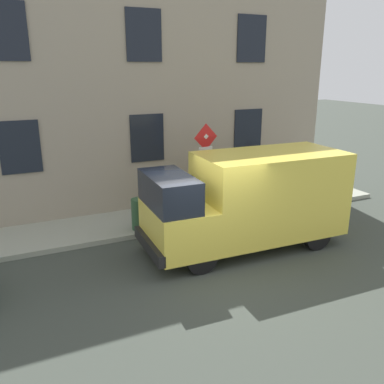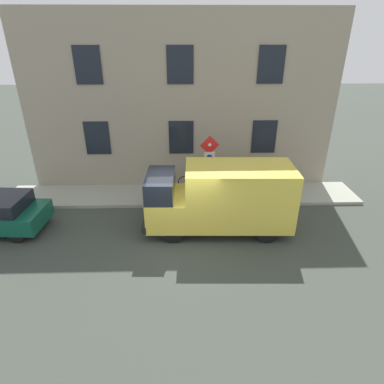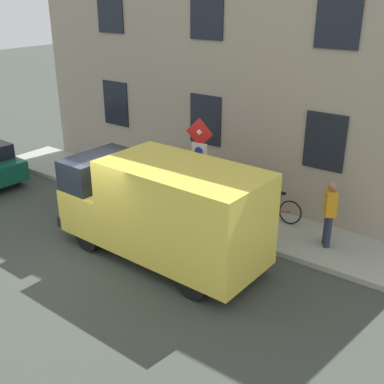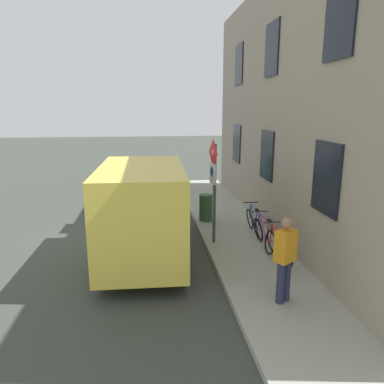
% 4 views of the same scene
% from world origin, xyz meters
% --- Properties ---
extents(ground_plane, '(80.00, 80.00, 0.00)m').
position_xyz_m(ground_plane, '(0.00, 0.00, 0.00)').
color(ground_plane, '#3A4038').
extents(sidewalk_slab, '(2.11, 15.68, 0.14)m').
position_xyz_m(sidewalk_slab, '(3.37, 0.00, 0.07)').
color(sidewalk_slab, '#9B9E8D').
rests_on(sidewalk_slab, ground_plane).
extents(building_facade, '(0.75, 13.68, 7.65)m').
position_xyz_m(building_facade, '(4.77, 0.00, 3.83)').
color(building_facade, gray).
rests_on(building_facade, ground_plane).
extents(sign_post_stacked, '(0.17, 0.56, 2.81)m').
position_xyz_m(sign_post_stacked, '(2.52, -1.13, 2.03)').
color(sign_post_stacked, '#474C47').
rests_on(sign_post_stacked, sidewalk_slab).
extents(delivery_van, '(2.16, 5.39, 2.50)m').
position_xyz_m(delivery_van, '(0.61, -1.46, 1.33)').
color(delivery_van, yellow).
rests_on(delivery_van, ground_plane).
extents(bicycle_red, '(0.46, 1.71, 0.89)m').
position_xyz_m(bicycle_red, '(3.87, -2.67, 0.51)').
color(bicycle_red, black).
rests_on(bicycle_red, sidewalk_slab).
extents(bicycle_purple, '(0.46, 1.72, 0.89)m').
position_xyz_m(bicycle_purple, '(3.87, -1.67, 0.51)').
color(bicycle_purple, black).
rests_on(bicycle_purple, sidewalk_slab).
extents(bicycle_blue, '(0.46, 1.71, 0.89)m').
position_xyz_m(bicycle_blue, '(3.87, -0.67, 0.51)').
color(bicycle_blue, black).
rests_on(bicycle_blue, sidewalk_slab).
extents(pedestrian, '(0.48, 0.43, 1.72)m').
position_xyz_m(pedestrian, '(3.31, -4.48, 1.07)').
color(pedestrian, '#262B47').
rests_on(pedestrian, sidewalk_slab).
extents(litter_bin, '(0.44, 0.44, 0.90)m').
position_xyz_m(litter_bin, '(2.66, 0.90, 0.59)').
color(litter_bin, '#2D5133').
rests_on(litter_bin, sidewalk_slab).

